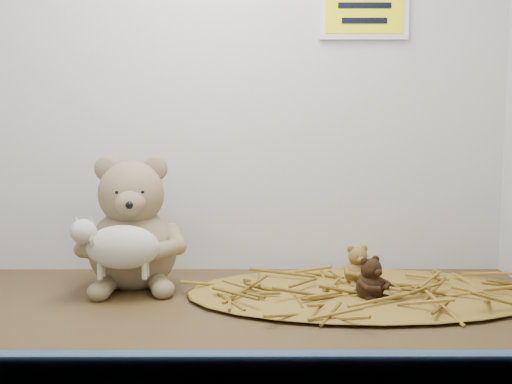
{
  "coord_description": "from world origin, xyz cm",
  "views": [
    {
      "loc": [
        7.5,
        -104.69,
        32.37
      ],
      "look_at": [
        7.84,
        4.75,
        19.64
      ],
      "focal_mm": 45.0,
      "sensor_mm": 36.0,
      "label": 1
    }
  ],
  "objects_px": {
    "main_teddy": "(132,222)",
    "toy_lamb": "(123,247)",
    "mini_teddy_tan": "(357,263)",
    "mini_teddy_brown": "(370,276)"
  },
  "relations": [
    {
      "from": "main_teddy",
      "to": "mini_teddy_tan",
      "type": "height_order",
      "value": "main_teddy"
    },
    {
      "from": "toy_lamb",
      "to": "mini_teddy_brown",
      "type": "relative_size",
      "value": 2.28
    },
    {
      "from": "mini_teddy_tan",
      "to": "mini_teddy_brown",
      "type": "distance_m",
      "value": 0.1
    },
    {
      "from": "main_teddy",
      "to": "toy_lamb",
      "type": "distance_m",
      "value": 0.1
    },
    {
      "from": "main_teddy",
      "to": "toy_lamb",
      "type": "xyz_separation_m",
      "value": [
        0.0,
        -0.09,
        -0.03
      ]
    },
    {
      "from": "mini_teddy_brown",
      "to": "mini_teddy_tan",
      "type": "bearing_deg",
      "value": 58.86
    },
    {
      "from": "main_teddy",
      "to": "mini_teddy_tan",
      "type": "relative_size",
      "value": 3.39
    },
    {
      "from": "main_teddy",
      "to": "toy_lamb",
      "type": "bearing_deg",
      "value": -98.0
    },
    {
      "from": "main_teddy",
      "to": "mini_teddy_tan",
      "type": "bearing_deg",
      "value": -10.15
    },
    {
      "from": "mini_teddy_brown",
      "to": "toy_lamb",
      "type": "bearing_deg",
      "value": 141.78
    }
  ]
}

